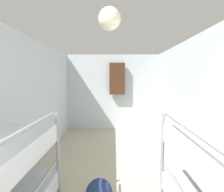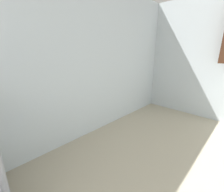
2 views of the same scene
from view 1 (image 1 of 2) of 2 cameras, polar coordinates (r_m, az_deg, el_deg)
name	(u,v)px [view 1 (image 1 of 2)]	position (r m, az deg, el deg)	size (l,w,h in m)	color
wall_left	(12,109)	(2.82, -29.74, -3.58)	(0.06, 5.64, 2.22)	silver
wall_right	(210,109)	(2.77, 29.48, -3.73)	(0.06, 5.64, 2.22)	silver
wall_back	(113,93)	(5.20, 0.24, 1.14)	(2.82, 0.06, 2.22)	silver
hanging_coat	(117,79)	(5.03, 1.68, 5.66)	(0.44, 0.12, 0.90)	#472819
ceiling_light	(110,19)	(2.02, -0.79, 23.93)	(0.24, 0.24, 0.24)	#F4EFCC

